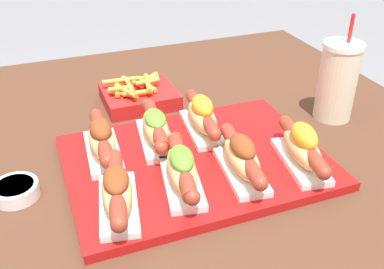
{
  "coord_description": "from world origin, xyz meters",
  "views": [
    {
      "loc": [
        -0.2,
        -0.71,
        1.22
      ],
      "look_at": [
        0.05,
        -0.04,
        0.79
      ],
      "focal_mm": 42.0,
      "sensor_mm": 36.0,
      "label": 1
    }
  ],
  "objects_px": {
    "serving_tray": "(196,162)",
    "hot_dog_2": "(242,158)",
    "sauce_bowl": "(15,190)",
    "fries_basket": "(139,95)",
    "hot_dog_0": "(117,191)",
    "hot_dog_6": "(202,116)",
    "hot_dog_4": "(102,139)",
    "hot_dog_5": "(154,128)",
    "hot_dog_3": "(302,147)",
    "drink_cup": "(337,81)",
    "hot_dog_1": "(183,169)"
  },
  "relations": [
    {
      "from": "serving_tray",
      "to": "hot_dog_2",
      "type": "xyz_separation_m",
      "value": [
        0.06,
        -0.08,
        0.04
      ]
    },
    {
      "from": "sauce_bowl",
      "to": "hot_dog_2",
      "type": "bearing_deg",
      "value": -14.76
    },
    {
      "from": "serving_tray",
      "to": "fries_basket",
      "type": "distance_m",
      "value": 0.29
    },
    {
      "from": "hot_dog_0",
      "to": "hot_dog_6",
      "type": "xyz_separation_m",
      "value": [
        0.22,
        0.18,
        0.0
      ]
    },
    {
      "from": "hot_dog_4",
      "to": "hot_dog_0",
      "type": "bearing_deg",
      "value": -92.76
    },
    {
      "from": "sauce_bowl",
      "to": "hot_dog_5",
      "type": "bearing_deg",
      "value": 11.96
    },
    {
      "from": "hot_dog_3",
      "to": "sauce_bowl",
      "type": "relative_size",
      "value": 2.48
    },
    {
      "from": "hot_dog_2",
      "to": "sauce_bowl",
      "type": "height_order",
      "value": "hot_dog_2"
    },
    {
      "from": "drink_cup",
      "to": "hot_dog_2",
      "type": "bearing_deg",
      "value": -154.2
    },
    {
      "from": "hot_dog_2",
      "to": "fries_basket",
      "type": "distance_m",
      "value": 0.38
    },
    {
      "from": "hot_dog_2",
      "to": "hot_dog_5",
      "type": "distance_m",
      "value": 0.19
    },
    {
      "from": "hot_dog_0",
      "to": "hot_dog_2",
      "type": "height_order",
      "value": "hot_dog_2"
    },
    {
      "from": "hot_dog_2",
      "to": "drink_cup",
      "type": "bearing_deg",
      "value": 25.8
    },
    {
      "from": "hot_dog_5",
      "to": "serving_tray",
      "type": "bearing_deg",
      "value": -54.98
    },
    {
      "from": "hot_dog_3",
      "to": "hot_dog_6",
      "type": "height_order",
      "value": "hot_dog_3"
    },
    {
      "from": "hot_dog_0",
      "to": "hot_dog_2",
      "type": "relative_size",
      "value": 0.99
    },
    {
      "from": "hot_dog_4",
      "to": "hot_dog_6",
      "type": "relative_size",
      "value": 1.0
    },
    {
      "from": "hot_dog_1",
      "to": "sauce_bowl",
      "type": "height_order",
      "value": "hot_dog_1"
    },
    {
      "from": "hot_dog_3",
      "to": "hot_dog_4",
      "type": "xyz_separation_m",
      "value": [
        -0.33,
        0.16,
        -0.0
      ]
    },
    {
      "from": "hot_dog_1",
      "to": "hot_dog_6",
      "type": "bearing_deg",
      "value": 57.9
    },
    {
      "from": "hot_dog_0",
      "to": "hot_dog_6",
      "type": "height_order",
      "value": "hot_dog_6"
    },
    {
      "from": "hot_dog_2",
      "to": "hot_dog_6",
      "type": "relative_size",
      "value": 1.0
    },
    {
      "from": "hot_dog_4",
      "to": "serving_tray",
      "type": "bearing_deg",
      "value": -24.34
    },
    {
      "from": "hot_dog_5",
      "to": "sauce_bowl",
      "type": "height_order",
      "value": "hot_dog_5"
    },
    {
      "from": "hot_dog_4",
      "to": "sauce_bowl",
      "type": "xyz_separation_m",
      "value": [
        -0.16,
        -0.05,
        -0.04
      ]
    },
    {
      "from": "hot_dog_0",
      "to": "drink_cup",
      "type": "distance_m",
      "value": 0.55
    },
    {
      "from": "serving_tray",
      "to": "hot_dog_4",
      "type": "xyz_separation_m",
      "value": [
        -0.16,
        0.07,
        0.04
      ]
    },
    {
      "from": "hot_dog_5",
      "to": "hot_dog_6",
      "type": "relative_size",
      "value": 1.0
    },
    {
      "from": "hot_dog_0",
      "to": "hot_dog_1",
      "type": "height_order",
      "value": "same"
    },
    {
      "from": "hot_dog_2",
      "to": "hot_dog_4",
      "type": "distance_m",
      "value": 0.26
    },
    {
      "from": "hot_dog_2",
      "to": "hot_dog_0",
      "type": "bearing_deg",
      "value": -176.78
    },
    {
      "from": "hot_dog_6",
      "to": "sauce_bowl",
      "type": "height_order",
      "value": "hot_dog_6"
    },
    {
      "from": "hot_dog_6",
      "to": "hot_dog_0",
      "type": "bearing_deg",
      "value": -140.83
    },
    {
      "from": "serving_tray",
      "to": "fries_basket",
      "type": "relative_size",
      "value": 2.85
    },
    {
      "from": "hot_dog_5",
      "to": "fries_basket",
      "type": "distance_m",
      "value": 0.22
    },
    {
      "from": "hot_dog_1",
      "to": "hot_dog_6",
      "type": "distance_m",
      "value": 0.19
    },
    {
      "from": "hot_dog_0",
      "to": "sauce_bowl",
      "type": "xyz_separation_m",
      "value": [
        -0.15,
        0.11,
        -0.04
      ]
    },
    {
      "from": "hot_dog_6",
      "to": "serving_tray",
      "type": "bearing_deg",
      "value": -118.8
    },
    {
      "from": "drink_cup",
      "to": "hot_dog_5",
      "type": "bearing_deg",
      "value": 178.55
    },
    {
      "from": "serving_tray",
      "to": "hot_dog_2",
      "type": "height_order",
      "value": "hot_dog_2"
    },
    {
      "from": "hot_dog_1",
      "to": "hot_dog_0",
      "type": "bearing_deg",
      "value": -171.22
    },
    {
      "from": "hot_dog_0",
      "to": "hot_dog_5",
      "type": "xyz_separation_m",
      "value": [
        0.11,
        0.17,
        -0.0
      ]
    },
    {
      "from": "hot_dog_0",
      "to": "hot_dog_3",
      "type": "height_order",
      "value": "hot_dog_3"
    },
    {
      "from": "hot_dog_5",
      "to": "fries_basket",
      "type": "xyz_separation_m",
      "value": [
        0.03,
        0.21,
        -0.03
      ]
    },
    {
      "from": "hot_dog_6",
      "to": "sauce_bowl",
      "type": "bearing_deg",
      "value": -170.25
    },
    {
      "from": "hot_dog_1",
      "to": "hot_dog_6",
      "type": "height_order",
      "value": "hot_dog_6"
    },
    {
      "from": "hot_dog_3",
      "to": "fries_basket",
      "type": "relative_size",
      "value": 1.17
    },
    {
      "from": "hot_dog_4",
      "to": "fries_basket",
      "type": "xyz_separation_m",
      "value": [
        0.13,
        0.22,
        -0.03
      ]
    },
    {
      "from": "drink_cup",
      "to": "fries_basket",
      "type": "xyz_separation_m",
      "value": [
        -0.39,
        0.22,
        -0.07
      ]
    },
    {
      "from": "hot_dog_6",
      "to": "hot_dog_5",
      "type": "bearing_deg",
      "value": -175.95
    }
  ]
}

